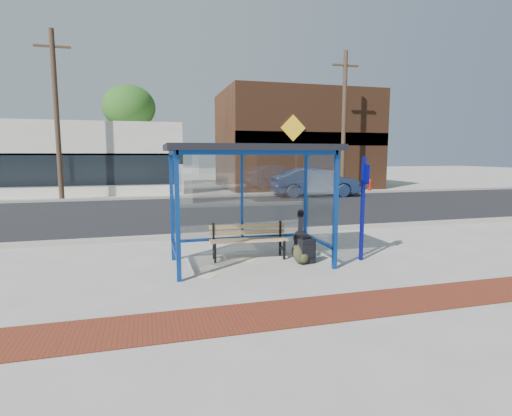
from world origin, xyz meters
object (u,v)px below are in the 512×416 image
object	(u,v)px
suitcase	(307,251)
fire_hydrant	(370,185)
guitar_bag	(300,243)
backpack	(301,255)
parked_car	(315,182)
bench	(248,238)

from	to	relation	value
suitcase	fire_hydrant	distance (m)	16.82
guitar_bag	backpack	distance (m)	0.37
guitar_bag	suitcase	world-z (taller)	guitar_bag
parked_car	fire_hydrant	world-z (taller)	parked_car
bench	backpack	bearing A→B (deg)	-32.77
parked_car	fire_hydrant	xyz separation A→B (m)	(4.17, 1.40, -0.34)
bench	parked_car	distance (m)	13.37
bench	fire_hydrant	xyz separation A→B (m)	(10.80, 13.01, -0.02)
guitar_bag	fire_hydrant	world-z (taller)	guitar_bag
bench	backpack	distance (m)	1.20
bench	guitar_bag	bearing A→B (deg)	-16.97
bench	guitar_bag	world-z (taller)	guitar_bag
suitcase	parked_car	bearing A→B (deg)	53.80
bench	suitcase	distance (m)	1.28
bench	parked_car	world-z (taller)	parked_car
suitcase	guitar_bag	bearing A→B (deg)	82.39
guitar_bag	fire_hydrant	distance (m)	16.59
bench	suitcase	size ratio (longest dim) A/B	3.01
parked_car	bench	bearing A→B (deg)	153.96
suitcase	fire_hydrant	xyz separation A→B (m)	(9.74, 13.71, 0.17)
guitar_bag	fire_hydrant	xyz separation A→B (m)	(9.76, 13.41, 0.05)
guitar_bag	fire_hydrant	size ratio (longest dim) A/B	1.29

